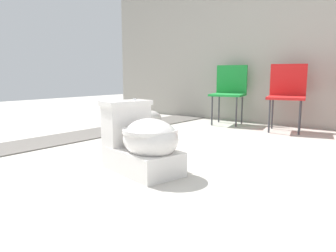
{
  "coord_description": "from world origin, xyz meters",
  "views": [
    {
      "loc": [
        1.71,
        -1.69,
        0.7
      ],
      "look_at": [
        0.13,
        0.3,
        0.3
      ],
      "focal_mm": 35.0,
      "sensor_mm": 36.0,
      "label": 1
    }
  ],
  "objects_px": {
    "boulder_near": "(136,114)",
    "boulder_far": "(149,118)",
    "folding_chair_left": "(230,88)",
    "toilet": "(142,142)",
    "folding_chair_middle": "(287,90)"
  },
  "relations": [
    {
      "from": "boulder_near",
      "to": "folding_chair_left",
      "type": "bearing_deg",
      "value": 45.22
    },
    {
      "from": "boulder_near",
      "to": "boulder_far",
      "type": "relative_size",
      "value": 1.34
    },
    {
      "from": "toilet",
      "to": "folding_chair_middle",
      "type": "xyz_separation_m",
      "value": [
        0.19,
        2.45,
        0.29
      ]
    },
    {
      "from": "folding_chair_middle",
      "to": "boulder_far",
      "type": "relative_size",
      "value": 2.37
    },
    {
      "from": "toilet",
      "to": "folding_chair_left",
      "type": "height_order",
      "value": "folding_chair_left"
    },
    {
      "from": "boulder_near",
      "to": "boulder_far",
      "type": "bearing_deg",
      "value": 14.97
    },
    {
      "from": "toilet",
      "to": "folding_chair_middle",
      "type": "relative_size",
      "value": 0.83
    },
    {
      "from": "folding_chair_middle",
      "to": "boulder_near",
      "type": "bearing_deg",
      "value": -79.18
    },
    {
      "from": "folding_chair_left",
      "to": "boulder_near",
      "type": "relative_size",
      "value": 1.76
    },
    {
      "from": "toilet",
      "to": "boulder_near",
      "type": "relative_size",
      "value": 1.47
    },
    {
      "from": "folding_chair_left",
      "to": "boulder_near",
      "type": "distance_m",
      "value": 1.38
    },
    {
      "from": "folding_chair_left",
      "to": "folding_chair_middle",
      "type": "relative_size",
      "value": 1.0
    },
    {
      "from": "toilet",
      "to": "folding_chair_middle",
      "type": "height_order",
      "value": "folding_chair_middle"
    },
    {
      "from": "folding_chair_left",
      "to": "folding_chair_middle",
      "type": "xyz_separation_m",
      "value": [
        0.84,
        -0.08,
        0.0
      ]
    },
    {
      "from": "toilet",
      "to": "boulder_far",
      "type": "relative_size",
      "value": 1.97
    }
  ]
}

